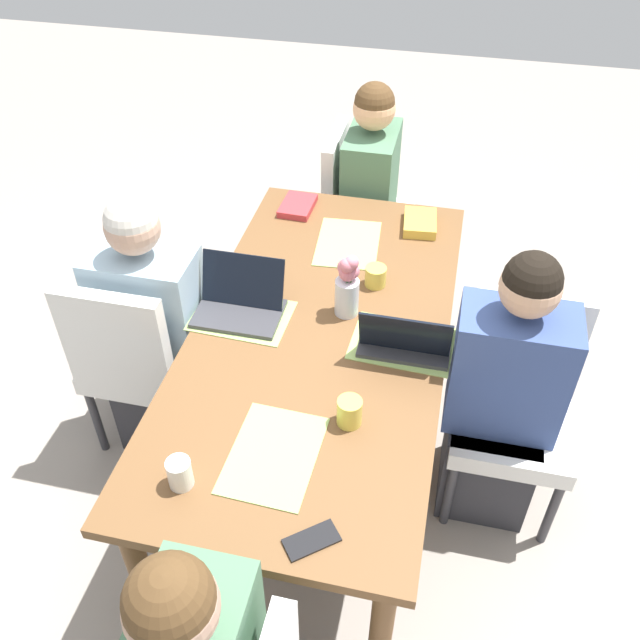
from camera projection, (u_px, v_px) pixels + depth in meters
The scene contains 21 objects.
ground_plane at pixel (320, 456), 2.96m from camera, with size 10.00×10.00×0.00m, color gray.
dining_table at pixel (320, 346), 2.53m from camera, with size 1.89×0.92×0.74m.
chair_near_left_near at pixel (136, 355), 2.72m from camera, with size 0.44×0.44×0.90m.
person_near_left_near at pixel (157, 340), 2.75m from camera, with size 0.36×0.40×1.19m.
chair_far_left_mid at pixel (516, 396), 2.56m from camera, with size 0.44×0.44×0.90m.
person_far_left_mid at pixel (500, 403), 2.49m from camera, with size 0.36×0.40×1.19m.
chair_head_left_right_near at pixel (356, 206), 3.57m from camera, with size 0.44×0.44×0.90m.
person_head_left_right_near at pixel (369, 210), 3.50m from camera, with size 0.40×0.36×1.19m.
flower_vase at pixel (348, 283), 2.46m from camera, with size 0.10×0.09×0.26m.
placemat_near_left_near at pixel (242, 316), 2.53m from camera, with size 0.36×0.26×0.00m, color #9EBC66.
placemat_far_left_mid at pixel (402, 343), 2.42m from camera, with size 0.36×0.26×0.00m, color #9EBC66.
placemat_head_right_left_far at pixel (274, 454), 2.05m from camera, with size 0.36×0.26×0.00m, color #9EBC66.
placemat_head_left_right_near at pixel (348, 243), 2.89m from camera, with size 0.36×0.26×0.00m, color #9EBC66.
laptop_far_left_mid at pixel (405, 340), 2.37m from camera, with size 0.22×0.32×0.21m.
laptop_near_left_near at pixel (240, 303), 2.52m from camera, with size 0.22×0.32×0.20m.
coffee_mug_near_left at pixel (349, 412), 2.12m from camera, with size 0.08×0.08×0.10m, color #DBC64C.
coffee_mug_near_right at pixel (376, 276), 2.65m from camera, with size 0.08×0.08×0.08m, color #DBC64C.
coffee_mug_centre_left at pixel (180, 473), 1.94m from camera, with size 0.07×0.07×0.10m, color white.
book_red_cover at pixel (420, 223), 2.97m from camera, with size 0.20×0.14×0.04m, color gold.
book_blue_cover at pixel (298, 206), 3.09m from camera, with size 0.20×0.14×0.03m, color #B73338.
phone_black at pixel (312, 540), 1.83m from camera, with size 0.15×0.07×0.01m, color black.
Camera 1 is at (1.79, 0.41, 2.40)m, focal length 38.06 mm.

